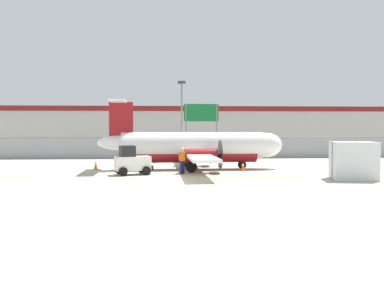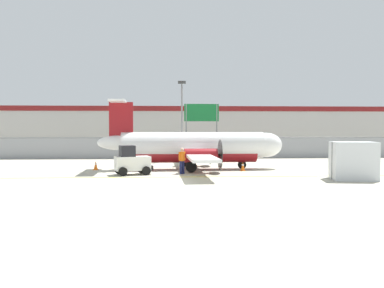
{
  "view_description": "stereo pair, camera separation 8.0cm",
  "coord_description": "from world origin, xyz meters",
  "px_view_note": "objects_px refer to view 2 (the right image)",
  "views": [
    {
      "loc": [
        -1.54,
        -24.03,
        3.0
      ],
      "look_at": [
        0.46,
        7.91,
        1.8
      ],
      "focal_mm": 40.0,
      "sensor_mm": 36.0,
      "label": 1
    },
    {
      "loc": [
        -1.46,
        -24.03,
        3.0
      ],
      "look_at": [
        0.46,
        7.91,
        1.8
      ],
      "focal_mm": 40.0,
      "sensor_mm": 36.0,
      "label": 2
    }
  ],
  "objects_px": {
    "highway_sign": "(202,117)",
    "parked_car_4": "(209,144)",
    "parked_car_1": "(96,147)",
    "ground_crew_worker": "(182,159)",
    "baggage_tug": "(132,161)",
    "traffic_cone_near_right": "(96,165)",
    "parked_car_6": "(318,147)",
    "traffic_cone_near_left": "(243,166)",
    "parked_car_3": "(181,146)",
    "parked_car_2": "(134,144)",
    "cargo_container": "(353,161)",
    "commuter_airplane": "(196,147)",
    "parked_car_0": "(45,147)",
    "apron_light_pole": "(182,114)",
    "parked_car_5": "(238,143)"
  },
  "relations": [
    {
      "from": "commuter_airplane",
      "to": "traffic_cone_near_right",
      "type": "distance_m",
      "value": 7.33
    },
    {
      "from": "apron_light_pole",
      "to": "ground_crew_worker",
      "type": "bearing_deg",
      "value": -92.02
    },
    {
      "from": "parked_car_1",
      "to": "ground_crew_worker",
      "type": "bearing_deg",
      "value": -64.07
    },
    {
      "from": "baggage_tug",
      "to": "parked_car_6",
      "type": "distance_m",
      "value": 27.66
    },
    {
      "from": "traffic_cone_near_left",
      "to": "apron_light_pole",
      "type": "relative_size",
      "value": 0.09
    },
    {
      "from": "ground_crew_worker",
      "to": "parked_car_6",
      "type": "height_order",
      "value": "same"
    },
    {
      "from": "ground_crew_worker",
      "to": "parked_car_2",
      "type": "height_order",
      "value": "same"
    },
    {
      "from": "commuter_airplane",
      "to": "ground_crew_worker",
      "type": "xyz_separation_m",
      "value": [
        -1.13,
        -3.13,
        -0.65
      ]
    },
    {
      "from": "commuter_airplane",
      "to": "parked_car_3",
      "type": "distance_m",
      "value": 19.75
    },
    {
      "from": "ground_crew_worker",
      "to": "baggage_tug",
      "type": "bearing_deg",
      "value": 61.14
    },
    {
      "from": "parked_car_5",
      "to": "ground_crew_worker",
      "type": "bearing_deg",
      "value": -106.5
    },
    {
      "from": "traffic_cone_near_right",
      "to": "parked_car_1",
      "type": "distance_m",
      "value": 16.81
    },
    {
      "from": "cargo_container",
      "to": "parked_car_6",
      "type": "height_order",
      "value": "cargo_container"
    },
    {
      "from": "parked_car_1",
      "to": "parked_car_2",
      "type": "height_order",
      "value": "same"
    },
    {
      "from": "parked_car_5",
      "to": "apron_light_pole",
      "type": "xyz_separation_m",
      "value": [
        -8.58,
        -20.56,
        3.41
      ]
    },
    {
      "from": "baggage_tug",
      "to": "traffic_cone_near_right",
      "type": "bearing_deg",
      "value": 113.11
    },
    {
      "from": "commuter_airplane",
      "to": "cargo_container",
      "type": "bearing_deg",
      "value": -39.48
    },
    {
      "from": "traffic_cone_near_right",
      "to": "parked_car_3",
      "type": "relative_size",
      "value": 0.15
    },
    {
      "from": "commuter_airplane",
      "to": "parked_car_6",
      "type": "bearing_deg",
      "value": 45.97
    },
    {
      "from": "highway_sign",
      "to": "commuter_airplane",
      "type": "bearing_deg",
      "value": -96.41
    },
    {
      "from": "parked_car_1",
      "to": "parked_car_4",
      "type": "bearing_deg",
      "value": 30.66
    },
    {
      "from": "cargo_container",
      "to": "parked_car_6",
      "type": "bearing_deg",
      "value": 84.17
    },
    {
      "from": "traffic_cone_near_left",
      "to": "parked_car_0",
      "type": "height_order",
      "value": "parked_car_0"
    },
    {
      "from": "parked_car_3",
      "to": "highway_sign",
      "type": "relative_size",
      "value": 0.78
    },
    {
      "from": "parked_car_1",
      "to": "highway_sign",
      "type": "relative_size",
      "value": 0.77
    },
    {
      "from": "parked_car_0",
      "to": "highway_sign",
      "type": "xyz_separation_m",
      "value": [
        17.36,
        -5.01,
        3.24
      ]
    },
    {
      "from": "parked_car_1",
      "to": "parked_car_4",
      "type": "relative_size",
      "value": 0.97
    },
    {
      "from": "traffic_cone_near_left",
      "to": "parked_car_4",
      "type": "distance_m",
      "value": 25.27
    },
    {
      "from": "commuter_airplane",
      "to": "parked_car_2",
      "type": "height_order",
      "value": "commuter_airplane"
    },
    {
      "from": "ground_crew_worker",
      "to": "parked_car_5",
      "type": "bearing_deg",
      "value": -49.59
    },
    {
      "from": "traffic_cone_near_right",
      "to": "parked_car_0",
      "type": "height_order",
      "value": "parked_car_0"
    },
    {
      "from": "traffic_cone_near_right",
      "to": "parked_car_0",
      "type": "distance_m",
      "value": 20.35
    },
    {
      "from": "parked_car_3",
      "to": "parked_car_2",
      "type": "bearing_deg",
      "value": 134.74
    },
    {
      "from": "traffic_cone_near_left",
      "to": "parked_car_4",
      "type": "xyz_separation_m",
      "value": [
        0.19,
        25.26,
        0.58
      ]
    },
    {
      "from": "cargo_container",
      "to": "commuter_airplane",
      "type": "bearing_deg",
      "value": 151.41
    },
    {
      "from": "ground_crew_worker",
      "to": "parked_car_0",
      "type": "height_order",
      "value": "same"
    },
    {
      "from": "parked_car_0",
      "to": "highway_sign",
      "type": "bearing_deg",
      "value": 171.67
    },
    {
      "from": "parked_car_4",
      "to": "apron_light_pole",
      "type": "distance_m",
      "value": 16.71
    },
    {
      "from": "parked_car_0",
      "to": "parked_car_3",
      "type": "xyz_separation_m",
      "value": [
        15.49,
        1.37,
        0.0
      ]
    },
    {
      "from": "parked_car_6",
      "to": "traffic_cone_near_left",
      "type": "bearing_deg",
      "value": 53.31
    },
    {
      "from": "parked_car_3",
      "to": "parked_car_1",
      "type": "bearing_deg",
      "value": -164.94
    },
    {
      "from": "parked_car_1",
      "to": "parked_car_6",
      "type": "relative_size",
      "value": 0.99
    },
    {
      "from": "baggage_tug",
      "to": "traffic_cone_near_left",
      "type": "bearing_deg",
      "value": -2.47
    },
    {
      "from": "cargo_container",
      "to": "parked_car_0",
      "type": "bearing_deg",
      "value": 143.72
    },
    {
      "from": "ground_crew_worker",
      "to": "parked_car_0",
      "type": "xyz_separation_m",
      "value": [
        -14.73,
        21.49,
        -0.06
      ]
    },
    {
      "from": "highway_sign",
      "to": "parked_car_0",
      "type": "bearing_deg",
      "value": 163.9
    },
    {
      "from": "parked_car_2",
      "to": "highway_sign",
      "type": "height_order",
      "value": "highway_sign"
    },
    {
      "from": "highway_sign",
      "to": "parked_car_4",
      "type": "bearing_deg",
      "value": 79.86
    },
    {
      "from": "cargo_container",
      "to": "highway_sign",
      "type": "relative_size",
      "value": 0.49
    },
    {
      "from": "parked_car_1",
      "to": "parked_car_5",
      "type": "relative_size",
      "value": 1.01
    }
  ]
}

